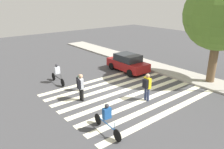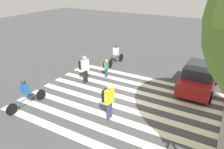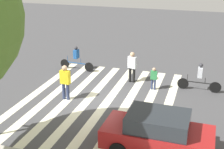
% 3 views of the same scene
% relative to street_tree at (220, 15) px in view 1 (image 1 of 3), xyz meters
% --- Properties ---
extents(ground_plane, '(60.00, 60.00, 0.00)m').
position_rel_street_tree_xyz_m(ground_plane, '(-2.61, -6.44, -5.20)').
color(ground_plane, '#444447').
extents(sidewalk_curb, '(36.00, 2.50, 0.14)m').
position_rel_street_tree_xyz_m(sidewalk_curb, '(-2.61, -0.19, -5.13)').
color(sidewalk_curb, '#ADA89E').
rests_on(sidewalk_curb, ground_plane).
extents(crosswalk_stripes, '(7.41, 10.00, 0.01)m').
position_rel_street_tree_xyz_m(crosswalk_stripes, '(-2.61, -6.44, -5.19)').
color(crosswalk_stripes, '#F2EDCC').
rests_on(crosswalk_stripes, ground_plane).
extents(street_tree, '(5.19, 5.19, 7.82)m').
position_rel_street_tree_xyz_m(street_tree, '(0.00, 0.00, 0.00)').
color(street_tree, brown).
rests_on(street_tree, ground_plane).
extents(pedestrian_adult_yellow_jacket, '(0.54, 0.50, 1.81)m').
position_rel_street_tree_xyz_m(pedestrian_adult_yellow_jacket, '(-3.63, -9.51, -4.14)').
color(pedestrian_adult_yellow_jacket, black).
rests_on(pedestrian_adult_yellow_jacket, ground_plane).
extents(pedestrian_adult_blue_shirt, '(0.36, 0.30, 1.27)m').
position_rel_street_tree_xyz_m(pedestrian_adult_blue_shirt, '(-5.03, -8.77, -4.45)').
color(pedestrian_adult_blue_shirt, navy).
rests_on(pedestrian_adult_blue_shirt, ground_plane).
extents(pedestrian_child_with_backpack, '(0.52, 0.44, 1.83)m').
position_rel_street_tree_xyz_m(pedestrian_child_with_backpack, '(-1.01, -6.20, -4.13)').
color(pedestrian_child_with_backpack, navy).
rests_on(pedestrian_child_with_backpack, ground_plane).
extents(cyclist_near_curb, '(2.36, 0.42, 1.57)m').
position_rel_street_tree_xyz_m(cyclist_near_curb, '(0.23, -10.38, -4.34)').
color(cyclist_near_curb, black).
rests_on(cyclist_near_curb, ground_plane).
extents(cyclist_far_lane, '(2.31, 0.41, 1.58)m').
position_rel_street_tree_xyz_m(cyclist_far_lane, '(-7.41, -9.31, -4.34)').
color(cyclist_far_lane, black).
rests_on(cyclist_far_lane, ground_plane).
extents(car_parked_silver_sedan, '(4.05, 1.97, 1.57)m').
position_rel_street_tree_xyz_m(car_parked_silver_sedan, '(-6.21, -3.04, -4.40)').
color(car_parked_silver_sedan, maroon).
rests_on(car_parked_silver_sedan, ground_plane).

